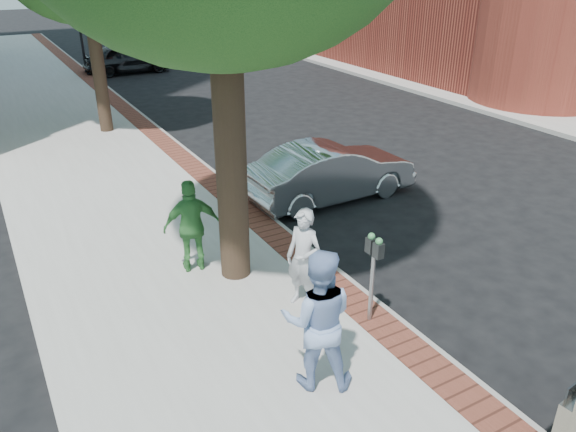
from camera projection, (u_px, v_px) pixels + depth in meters
ground at (321, 325)px, 8.90m from camera, size 120.00×120.00×0.00m
sidewalk at (105, 177)px, 14.49m from camera, size 5.00×60.00×0.15m
brick_strip at (186, 160)px, 15.44m from camera, size 0.60×60.00×0.01m
curb at (198, 161)px, 15.63m from camera, size 0.10×60.00×0.15m
sidewalk_far at (526, 103)px, 21.62m from camera, size 5.00×60.00×0.15m
signal_near at (80, 26)px, 25.63m from camera, size 0.70×0.15×3.80m
signal_far at (298, 14)px, 30.80m from camera, size 0.70×0.15×3.80m
parking_meter at (374, 260)px, 8.34m from camera, size 0.12×0.32×1.47m
person_gray at (304, 259)px, 8.81m from camera, size 0.61×0.72×1.68m
person_officer at (318, 320)px, 7.12m from camera, size 1.21×1.14×1.97m
person_green at (192, 226)px, 9.83m from camera, size 1.07×0.62×1.71m
sedan_silver at (331, 172)px, 13.16m from camera, size 4.14×1.53×1.35m
bg_car at (127, 58)px, 26.96m from camera, size 4.04×1.64×1.38m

